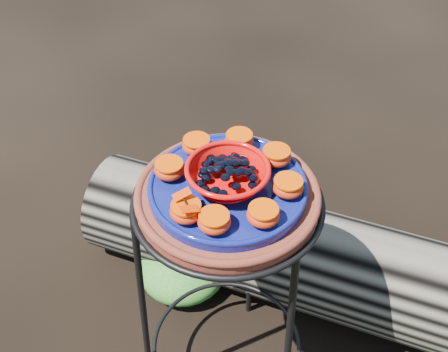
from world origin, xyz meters
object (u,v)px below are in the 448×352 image
(red_bowl, at_px, (228,176))
(driftwood_log, at_px, (353,272))
(plant_stand, at_px, (227,301))
(cobalt_plate, at_px, (228,188))
(terracotta_saucer, at_px, (228,197))

(red_bowl, height_order, driftwood_log, red_bowl)
(plant_stand, distance_m, driftwood_log, 0.49)
(plant_stand, bearing_deg, red_bowl, 0.00)
(cobalt_plate, xyz_separation_m, driftwood_log, (0.29, 0.34, -0.58))
(terracotta_saucer, bearing_deg, cobalt_plate, 0.00)
(cobalt_plate, bearing_deg, terracotta_saucer, 0.00)
(terracotta_saucer, height_order, driftwood_log, terracotta_saucer)
(terracotta_saucer, relative_size, red_bowl, 2.33)
(terracotta_saucer, distance_m, red_bowl, 0.06)
(terracotta_saucer, bearing_deg, driftwood_log, 50.04)
(red_bowl, bearing_deg, terracotta_saucer, 0.00)
(plant_stand, xyz_separation_m, terracotta_saucer, (0.00, 0.00, 0.37))
(cobalt_plate, relative_size, red_bowl, 2.00)
(plant_stand, distance_m, cobalt_plate, 0.39)
(terracotta_saucer, height_order, cobalt_plate, cobalt_plate)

